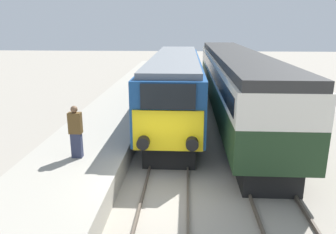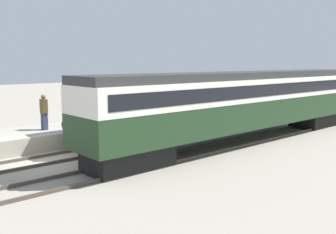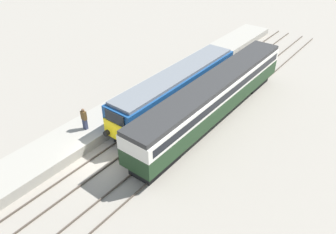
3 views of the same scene
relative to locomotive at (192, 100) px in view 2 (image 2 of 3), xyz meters
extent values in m
plane|color=gray|center=(0.00, -9.21, -2.09)|extent=(120.00, 120.00, 0.00)
cube|color=#9E998C|center=(-3.30, -1.21, -1.68)|extent=(3.50, 50.00, 0.81)
cube|color=#4C4238|center=(-0.72, -4.21, -2.02)|extent=(0.07, 60.00, 0.14)
cube|color=#4C4238|center=(0.72, -4.21, -2.02)|extent=(0.07, 60.00, 0.14)
cube|color=#4C4238|center=(2.68, -4.21, -2.02)|extent=(0.07, 60.00, 0.14)
cube|color=#4C4238|center=(4.12, -4.21, -2.02)|extent=(0.07, 60.00, 0.14)
cube|color=black|center=(0.00, -4.96, -1.59)|extent=(2.03, 4.00, 1.00)
cube|color=black|center=(0.00, 5.04, -1.59)|extent=(2.03, 4.00, 1.00)
cube|color=navy|center=(0.00, 0.04, 0.14)|extent=(2.70, 15.00, 2.45)
cube|color=yellow|center=(0.00, -7.50, -0.35)|extent=(2.48, 0.10, 1.47)
cube|color=black|center=(0.00, -7.50, 0.87)|extent=(1.89, 0.10, 0.88)
cube|color=slate|center=(0.00, 0.04, 1.48)|extent=(2.38, 14.40, 0.24)
cylinder|color=black|center=(-0.85, -7.71, -0.74)|extent=(0.44, 0.35, 0.44)
cylinder|color=black|center=(0.85, -7.71, -0.74)|extent=(0.44, 0.35, 0.44)
cube|color=black|center=(3.40, -7.12, -1.61)|extent=(1.89, 3.60, 0.95)
cube|color=black|center=(3.40, 8.51, -1.61)|extent=(1.89, 3.60, 0.95)
cube|color=#1E381E|center=(3.40, 0.69, -0.43)|extent=(2.70, 20.03, 1.41)
cube|color=silver|center=(3.40, 0.69, 0.83)|extent=(2.71, 20.03, 1.11)
cube|color=black|center=(3.40, 0.69, 0.83)|extent=(2.75, 19.23, 0.61)
cube|color=#2D2D2D|center=(3.40, 0.69, 1.57)|extent=(2.48, 20.03, 0.36)
cube|color=#2D334C|center=(-3.17, -7.82, -0.84)|extent=(0.36, 0.24, 0.89)
cube|color=brown|center=(-3.17, -7.82, -0.02)|extent=(0.44, 0.26, 0.74)
sphere|color=brown|center=(-3.17, -7.82, 0.46)|extent=(0.24, 0.24, 0.24)
camera|label=1|loc=(0.60, -18.36, 3.23)|focal=35.00mm
camera|label=2|loc=(15.65, -15.84, 2.24)|focal=40.00mm
camera|label=3|loc=(14.90, -20.49, 13.92)|focal=35.00mm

